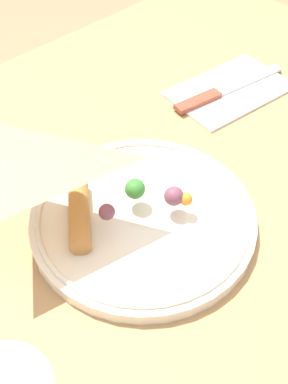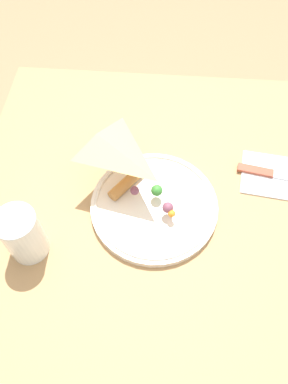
# 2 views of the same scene
# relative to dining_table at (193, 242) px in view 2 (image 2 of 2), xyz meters

# --- Properties ---
(ground_plane) EXTENTS (6.00, 6.00, 0.00)m
(ground_plane) POSITION_rel_dining_table_xyz_m (0.00, 0.00, -0.63)
(ground_plane) COLOR #997A56
(dining_table) EXTENTS (0.97, 0.86, 0.74)m
(dining_table) POSITION_rel_dining_table_xyz_m (0.00, 0.00, 0.00)
(dining_table) COLOR #A87F51
(dining_table) RESTS_ON ground_plane
(plate_pizza) EXTENTS (0.26, 0.26, 0.06)m
(plate_pizza) POSITION_rel_dining_table_xyz_m (-0.09, 0.02, 0.13)
(plate_pizza) COLOR silver
(plate_pizza) RESTS_ON dining_table
(milk_glass) EXTENTS (0.08, 0.08, 0.12)m
(milk_glass) POSITION_rel_dining_table_xyz_m (-0.33, -0.09, 0.17)
(milk_glass) COLOR white
(milk_glass) RESTS_ON dining_table
(napkin_folded) EXTENTS (0.20, 0.14, 0.00)m
(napkin_folded) POSITION_rel_dining_table_xyz_m (0.19, 0.12, 0.11)
(napkin_folded) COLOR silver
(napkin_folded) RESTS_ON dining_table
(butter_knife) EXTENTS (0.21, 0.05, 0.01)m
(butter_knife) POSITION_rel_dining_table_xyz_m (0.18, 0.12, 0.12)
(butter_knife) COLOR #99422D
(butter_knife) RESTS_ON napkin_folded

